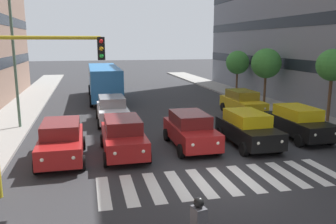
% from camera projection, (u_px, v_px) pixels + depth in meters
% --- Properties ---
extents(ground_plane, '(180.00, 180.00, 0.00)m').
position_uv_depth(ground_plane, '(223.00, 180.00, 13.10)').
color(ground_plane, '#2D2D30').
extents(crosswalk_markings, '(9.45, 2.80, 0.01)m').
position_uv_depth(crosswalk_markings, '(223.00, 180.00, 13.10)').
color(crosswalk_markings, silver).
rests_on(crosswalk_markings, ground_plane).
extents(car_0, '(2.02, 4.44, 1.72)m').
position_uv_depth(car_0, '(298.00, 122.00, 18.73)').
color(car_0, black).
rests_on(car_0, ground_plane).
extents(car_1, '(2.02, 4.44, 1.72)m').
position_uv_depth(car_1, '(248.00, 128.00, 17.38)').
color(car_1, black).
rests_on(car_1, ground_plane).
extents(car_2, '(2.02, 4.44, 1.72)m').
position_uv_depth(car_2, '(190.00, 130.00, 17.13)').
color(car_2, maroon).
rests_on(car_2, ground_plane).
extents(car_3, '(2.02, 4.44, 1.72)m').
position_uv_depth(car_3, '(123.00, 136.00, 16.00)').
color(car_3, maroon).
rests_on(car_3, ground_plane).
extents(car_4, '(2.02, 4.44, 1.72)m').
position_uv_depth(car_4, '(61.00, 141.00, 15.23)').
color(car_4, maroon).
rests_on(car_4, ground_plane).
extents(car_row2_0, '(2.02, 4.44, 1.72)m').
position_uv_depth(car_row2_0, '(242.00, 102.00, 25.03)').
color(car_row2_0, gold).
rests_on(car_row2_0, ground_plane).
extents(car_row2_1, '(2.02, 4.44, 1.72)m').
position_uv_depth(car_row2_1, '(112.00, 110.00, 22.26)').
color(car_row2_1, silver).
rests_on(car_row2_1, ground_plane).
extents(bus_behind_traffic, '(2.78, 10.50, 3.00)m').
position_uv_depth(bus_behind_traffic, '(104.00, 79.00, 31.24)').
color(bus_behind_traffic, '#286BAD').
rests_on(bus_behind_traffic, ground_plane).
extents(traffic_light_gantry, '(3.76, 0.36, 5.50)m').
position_uv_depth(traffic_light_gantry, '(24.00, 89.00, 11.19)').
color(traffic_light_gantry, '#AD991E').
rests_on(traffic_light_gantry, ground_plane).
extents(street_lamp_right, '(3.24, 0.28, 7.94)m').
position_uv_depth(street_lamp_right, '(22.00, 45.00, 19.97)').
color(street_lamp_right, '#4C6B56').
rests_on(street_lamp_right, sidewalk_right).
extents(street_tree_1, '(2.00, 2.00, 4.61)m').
position_uv_depth(street_tree_1, '(333.00, 66.00, 21.53)').
color(street_tree_1, '#513823').
rests_on(street_tree_1, sidewalk_left).
extents(street_tree_2, '(2.48, 2.48, 4.51)m').
position_uv_depth(street_tree_2, '(266.00, 64.00, 28.73)').
color(street_tree_2, '#513823').
rests_on(street_tree_2, sidewalk_left).
extents(street_tree_3, '(2.34, 2.34, 4.17)m').
position_uv_depth(street_tree_3, '(237.00, 63.00, 34.69)').
color(street_tree_3, '#513823').
rests_on(street_tree_3, sidewalk_left).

